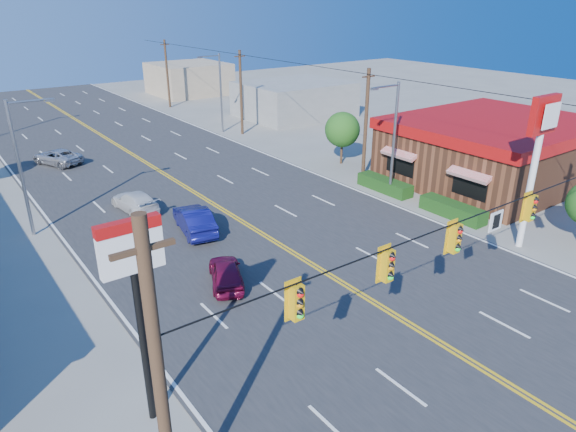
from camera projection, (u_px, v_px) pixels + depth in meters
ground at (456, 354)px, 20.31m from camera, size 160.00×160.00×0.00m
road at (213, 204)px, 35.15m from camera, size 20.00×120.00×0.06m
signal_span at (472, 244)px, 18.34m from camera, size 24.32×0.34×9.00m
kfc at (492, 150)px, 39.14m from camera, size 16.30×12.40×4.70m
kfc_pylon at (539, 142)px, 26.92m from camera, size 2.20×0.36×8.50m
pizza_hut_sign at (135, 283)px, 15.27m from camera, size 1.90×0.30×6.85m
streetlight_se at (392, 134)px, 34.83m from camera, size 2.55×0.25×8.00m
streetlight_ne at (219, 89)px, 52.66m from camera, size 2.55×0.25×8.00m
streetlight_sw at (23, 161)px, 29.01m from camera, size 2.55×0.25×8.00m
utility_pole_near at (366, 125)px, 38.69m from camera, size 0.28×0.28×8.40m
utility_pole_mid at (241, 93)px, 52.06m from camera, size 0.28×0.28×8.40m
utility_pole_far at (167, 74)px, 65.43m from camera, size 0.28×0.28×8.40m
tree_kfc_rear at (342, 130)px, 42.86m from camera, size 2.94×2.94×4.41m
bld_east_mid at (294, 99)px, 61.23m from camera, size 12.00×10.00×4.00m
bld_east_far at (189, 79)px, 75.86m from camera, size 10.00×10.00×4.40m
car_magenta at (226, 274)px, 24.98m from camera, size 2.88×4.02×1.27m
car_blue at (194, 221)px, 30.65m from camera, size 2.53×4.89×1.54m
car_white at (135, 202)px, 33.82m from camera, size 2.21×4.58×1.28m
car_silver at (57, 157)px, 43.40m from camera, size 3.87×5.10×1.29m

